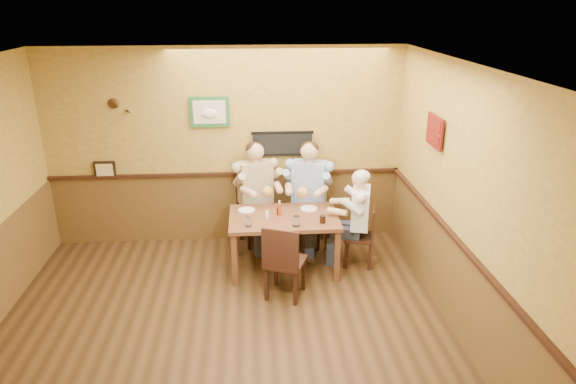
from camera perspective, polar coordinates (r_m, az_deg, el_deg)
name	(u,v)px	position (r m, az deg, el deg)	size (l,w,h in m)	color
room	(230,184)	(5.02, -6.47, 0.90)	(5.02, 5.03, 2.81)	#31200E
dining_table	(284,223)	(6.65, -0.46, -3.43)	(1.40, 0.90, 0.75)	brown
chair_back_left	(256,212)	(7.44, -3.57, -2.25)	(0.44, 0.44, 0.96)	#321910
chair_back_right	(309,213)	(7.40, 2.31, -2.31)	(0.45, 0.45, 0.97)	#321910
chair_right_end	(359,235)	(6.92, 7.90, -4.81)	(0.39, 0.39, 0.84)	#321910
chair_near_side	(285,260)	(6.13, -0.30, -7.55)	(0.44, 0.44, 0.95)	#321910
diner_tan_shirt	(256,199)	(7.36, -3.61, -0.78)	(0.63, 0.63, 1.37)	tan
diner_blue_polo	(309,199)	(7.32, 2.34, -0.81)	(0.64, 0.64, 1.38)	#8AA6D0
diner_white_elder	(360,223)	(6.84, 7.97, -3.45)	(0.55, 0.55, 1.20)	silver
water_glass_left	(248,222)	(6.33, -4.42, -3.31)	(0.08, 0.08, 0.11)	white
water_glass_mid	(296,221)	(6.31, 0.91, -3.25)	(0.09, 0.09, 0.13)	silver
cola_tumbler	(323,219)	(6.42, 3.87, -3.03)	(0.07, 0.07, 0.10)	black
hot_sauce_bottle	(279,209)	(6.60, -0.96, -1.88)	(0.04, 0.04, 0.18)	#B42F13
salt_shaker	(267,215)	(6.52, -2.35, -2.56)	(0.04, 0.04, 0.10)	white
pepper_shaker	(278,211)	(6.64, -1.11, -2.15)	(0.04, 0.04, 0.10)	black
plate_far_left	(247,210)	(6.80, -4.63, -2.01)	(0.22, 0.22, 0.01)	white
plate_far_right	(309,209)	(6.83, 2.33, -1.85)	(0.23, 0.23, 0.02)	white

